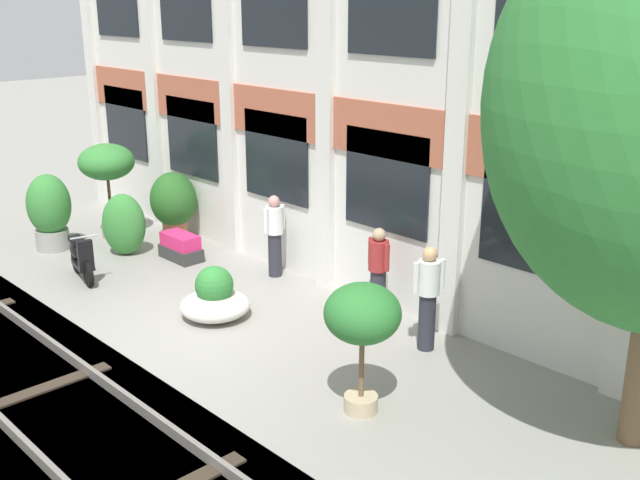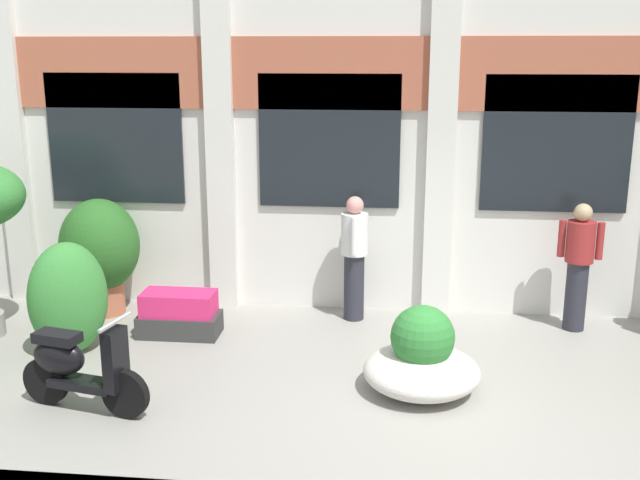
{
  "view_description": "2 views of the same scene",
  "coord_description": "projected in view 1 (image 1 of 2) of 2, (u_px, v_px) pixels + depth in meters",
  "views": [
    {
      "loc": [
        9.45,
        -6.28,
        5.19
      ],
      "look_at": [
        0.79,
        1.99,
        1.29
      ],
      "focal_mm": 42.0,
      "sensor_mm": 36.0,
      "label": 1
    },
    {
      "loc": [
        -0.52,
        -6.61,
        3.41
      ],
      "look_at": [
        -1.39,
        1.55,
        1.3
      ],
      "focal_mm": 42.0,
      "sensor_mm": 36.0,
      "label": 2
    }
  ],
  "objects": [
    {
      "name": "potted_plant_ribbed_drum",
      "position": [
        49.0,
        210.0,
        15.9
      ],
      "size": [
        0.92,
        0.92,
        1.65
      ],
      "color": "gray",
      "rests_on": "ground"
    },
    {
      "name": "ground_plane",
      "position": [
        199.0,
        330.0,
        12.23
      ],
      "size": [
        80.0,
        80.0,
        0.0
      ],
      "primitive_type": "plane",
      "color": "gray"
    },
    {
      "name": "resident_near_plants",
      "position": [
        275.0,
        233.0,
        14.36
      ],
      "size": [
        0.34,
        0.53,
        1.61
      ],
      "rotation": [
        0.0,
        0.0,
        -3.1
      ],
      "color": "#282833",
      "rests_on": "ground"
    },
    {
      "name": "resident_watching_tracks",
      "position": [
        378.0,
        271.0,
        12.42
      ],
      "size": [
        0.52,
        0.34,
        1.6
      ],
      "rotation": [
        0.0,
        0.0,
        -1.77
      ],
      "color": "#282833",
      "rests_on": "ground"
    },
    {
      "name": "apartment_facade",
      "position": [
        337.0,
        90.0,
        13.19
      ],
      "size": [
        17.36,
        0.64,
        7.27
      ],
      "color": "silver",
      "rests_on": "ground"
    },
    {
      "name": "scooter_near_curb",
      "position": [
        80.0,
        257.0,
        14.37
      ],
      "size": [
        1.37,
        0.58,
        0.98
      ],
      "rotation": [
        0.0,
        0.0,
        6.06
      ],
      "color": "black",
      "rests_on": "ground"
    },
    {
      "name": "topiary_hedge",
      "position": [
        124.0,
        224.0,
        15.64
      ],
      "size": [
        1.13,
        1.13,
        1.31
      ],
      "primitive_type": "ellipsoid",
      "rotation": [
        0.0,
        0.0,
        3.93
      ],
      "color": "#388438",
      "rests_on": "ground"
    },
    {
      "name": "potted_plant_wide_bowl",
      "position": [
        215.0,
        299.0,
        12.63
      ],
      "size": [
        1.19,
        1.19,
        0.91
      ],
      "color": "beige",
      "rests_on": "ground"
    },
    {
      "name": "resident_by_doorway",
      "position": [
        428.0,
        295.0,
        11.32
      ],
      "size": [
        0.34,
        0.49,
        1.66
      ],
      "rotation": [
        0.0,
        0.0,
        -0.41
      ],
      "color": "#282833",
      "rests_on": "ground"
    },
    {
      "name": "potted_plant_square_trough",
      "position": [
        181.0,
        247.0,
        15.46
      ],
      "size": [
        0.98,
        0.49,
        0.55
      ],
      "color": "#333333",
      "rests_on": "ground"
    },
    {
      "name": "potted_plant_tall_urn",
      "position": [
        362.0,
        319.0,
        9.45
      ],
      "size": [
        0.99,
        0.99,
        1.77
      ],
      "color": "tan",
      "rests_on": "ground"
    },
    {
      "name": "potted_plant_low_pan",
      "position": [
        107.0,
        165.0,
        16.46
      ],
      "size": [
        1.23,
        1.23,
        2.13
      ],
      "color": "gray",
      "rests_on": "ground"
    },
    {
      "name": "rail_tracks",
      "position": [
        36.0,
        396.0,
        10.46
      ],
      "size": [
        25.0,
        2.8,
        0.43
      ],
      "color": "#423F3A",
      "rests_on": "ground"
    },
    {
      "name": "potted_plant_glazed_jar",
      "position": [
        173.0,
        202.0,
        16.55
      ],
      "size": [
        1.02,
        1.02,
        1.53
      ],
      "color": "#B76647",
      "rests_on": "ground"
    }
  ]
}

